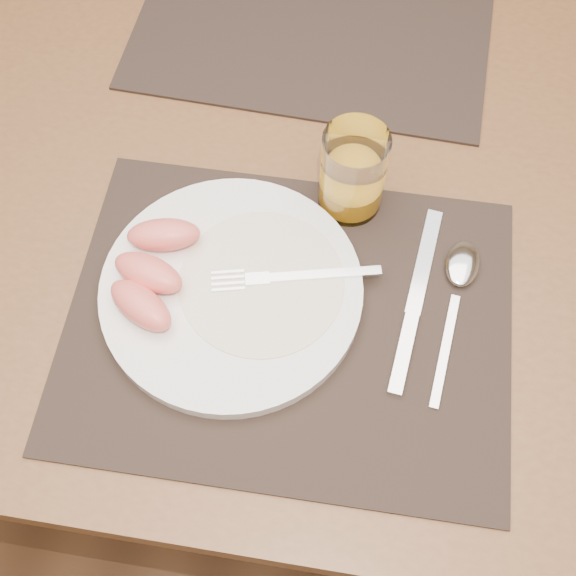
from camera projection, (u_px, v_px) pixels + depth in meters
The scene contains 11 objects.
ground at pixel (294, 376), 1.51m from camera, with size 5.00×5.00×0.00m, color #56361D.
table at pixel (298, 191), 0.91m from camera, with size 1.40×0.90×0.75m.
placemat_near at pixel (289, 321), 0.74m from camera, with size 0.45×0.35×0.00m, color black.
placemat_far at pixel (316, 14), 0.94m from camera, with size 0.45×0.35×0.00m, color black.
plate at pixel (232, 290), 0.74m from camera, with size 0.27×0.27×0.02m, color white.
plate_dressing at pixel (262, 282), 0.74m from camera, with size 0.17×0.17×0.00m.
fork at pixel (281, 277), 0.74m from camera, with size 0.17×0.06×0.00m.
knife at pixel (412, 313), 0.74m from camera, with size 0.04×0.22×0.01m.
spoon at pixel (460, 276), 0.75m from camera, with size 0.04×0.19×0.01m.
juice_glass at pixel (352, 175), 0.76m from camera, with size 0.07×0.07×0.11m.
grapefruit_wedges at pixel (151, 270), 0.73m from camera, with size 0.09×0.14×0.03m.
Camera 1 is at (0.07, -0.53, 1.42)m, focal length 45.00 mm.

